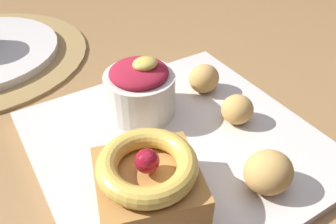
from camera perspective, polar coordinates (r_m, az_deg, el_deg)
name	(u,v)px	position (r m, az deg, el deg)	size (l,w,h in m)	color
dining_table	(151,113)	(0.62, -2.76, -0.09)	(1.31, 0.95, 0.73)	olive
front_plate	(177,144)	(0.41, 1.46, -5.19)	(0.31, 0.31, 0.01)	silver
cake_slice	(148,181)	(0.33, -3.24, -11.09)	(0.12, 0.11, 0.07)	#B77F3D
berry_ramekin	(140,89)	(0.43, -4.57, 3.72)	(0.09, 0.09, 0.08)	silver
fritter_front	(204,79)	(0.48, 5.85, 5.41)	(0.04, 0.04, 0.04)	tan
fritter_middle	(268,172)	(0.36, 15.94, -9.33)	(0.05, 0.05, 0.04)	tan
fritter_back	(237,109)	(0.43, 11.15, 0.41)	(0.04, 0.04, 0.04)	tan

